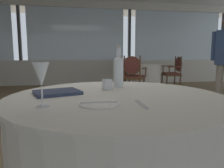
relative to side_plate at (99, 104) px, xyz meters
The scene contains 14 objects.
ground_plane 2.14m from the side_plate, 93.91° to the left, with size 15.30×15.30×0.00m, color #756047.
window_wall_far 6.29m from the side_plate, 91.24° to the left, with size 11.77×0.14×2.87m.
foreground_table 0.47m from the side_plate, 60.96° to the left, with size 1.33×1.33×0.76m.
side_plate is the anchor object (origin of this frame).
butter_knife 0.01m from the side_plate, ahead, with size 0.18×0.02×0.00m, color silver.
dinner_fork 0.21m from the side_plate, ahead, with size 0.19×0.02×0.00m, color silver.
water_bottle 0.62m from the side_plate, 69.95° to the left, with size 0.08×0.08×0.33m.
wine_glass 0.31m from the side_plate, behind, with size 0.08×0.08×0.21m.
water_tumbler 0.47m from the side_plate, 77.06° to the left, with size 0.08×0.08×0.07m, color white.
menu_book 0.41m from the side_plate, 125.25° to the left, with size 0.27×0.22×0.02m, color #2D3856.
background_table_0 5.04m from the side_plate, 69.47° to the left, with size 1.00×1.00×0.76m.
dining_chair_0_0 5.70m from the side_plate, 76.29° to the left, with size 0.64×0.62×0.93m.
dining_chair_0_1 4.12m from the side_plate, 72.38° to the left, with size 0.65×0.64×1.00m.
dining_chair_0_2 5.38m from the side_plate, 59.91° to the left, with size 0.49×0.56×0.98m.
Camera 1 is at (0.04, -2.98, 1.00)m, focal length 32.67 mm.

